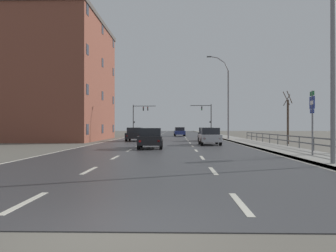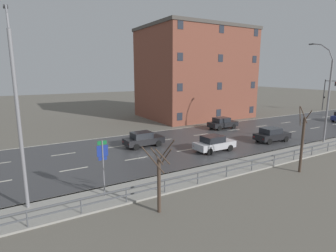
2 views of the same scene
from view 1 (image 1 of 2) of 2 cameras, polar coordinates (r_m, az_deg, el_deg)
ground_plane at (r=53.37m, az=0.38°, el=-1.97°), size 160.00×160.00×0.12m
road_asphalt_strip at (r=65.35m, az=0.57°, el=-1.57°), size 14.00×120.00×0.03m
sidewalk_right at (r=65.78m, az=7.93°, el=-1.51°), size 3.00×120.00×0.12m
guardrail at (r=27.54m, az=20.26°, el=-2.12°), size 0.07×33.74×1.00m
street_lamp_foreground at (r=16.39m, az=25.52°, el=13.45°), size 2.33×0.24×11.23m
street_lamp_midground at (r=44.08m, az=9.84°, el=4.50°), size 2.84×0.24×10.72m
highway_sign at (r=20.15m, az=23.06°, el=1.77°), size 0.09×0.68×3.64m
traffic_signal_right at (r=68.09m, az=6.67°, el=1.82°), size 4.23×0.36×6.14m
traffic_signal_left at (r=70.08m, az=-4.94°, el=1.96°), size 4.69×0.36×6.16m
car_mid_centre at (r=31.21m, az=7.01°, el=-1.71°), size 1.87×4.12×1.57m
car_distant at (r=39.35m, az=-5.57°, el=-1.38°), size 1.86×4.11×1.57m
car_near_left at (r=25.90m, az=-2.95°, el=-2.04°), size 1.93×4.15×1.57m
car_far_left at (r=39.15m, az=6.38°, el=-1.38°), size 2.01×4.19×1.57m
car_near_right at (r=59.00m, az=1.95°, el=-0.95°), size 2.01×4.19×1.57m
brick_building at (r=45.42m, az=-19.12°, el=7.22°), size 13.38×17.15×14.91m
bare_tree_mid at (r=34.83m, az=19.48°, el=1.05°), size 0.87×0.87×5.12m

